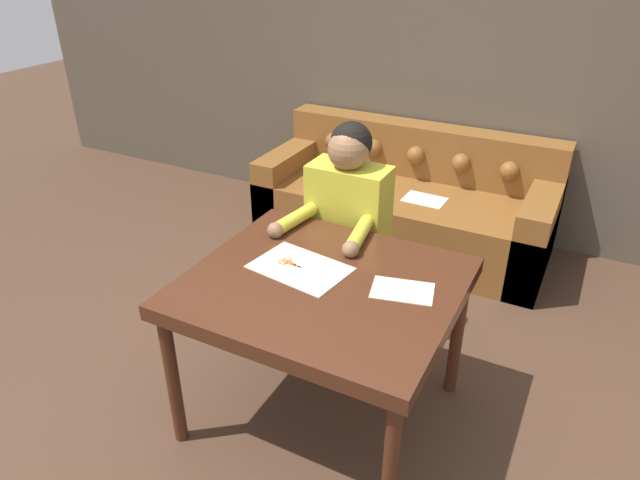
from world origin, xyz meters
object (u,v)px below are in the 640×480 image
object	(u,v)px
person	(347,233)
dining_table	(323,295)
couch	(405,204)
scissors	(292,264)

from	to	relation	value
person	dining_table	bearing A→B (deg)	-74.00
couch	dining_table	bearing A→B (deg)	-81.90
person	couch	bearing A→B (deg)	93.69
dining_table	couch	world-z (taller)	couch
couch	person	size ratio (longest dim) A/B	1.66
scissors	couch	bearing A→B (deg)	92.59
dining_table	scissors	distance (m)	0.20
couch	scissors	world-z (taller)	couch
dining_table	couch	bearing A→B (deg)	98.10
dining_table	scissors	bearing A→B (deg)	163.96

